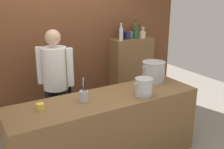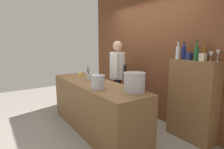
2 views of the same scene
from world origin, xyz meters
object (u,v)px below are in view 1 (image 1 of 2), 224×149
(wine_bottle_amber, at_px, (135,31))
(stockpot_small, at_px, (144,87))
(spice_tin_silver, at_px, (130,35))
(wine_bottle_clear, at_px, (121,34))
(spice_tin_cream, at_px, (142,35))
(chef, at_px, (56,80))
(wine_bottle_cobalt, at_px, (121,33))
(spice_tin_navy, at_px, (127,35))
(utensil_crock, at_px, (84,96))
(stockpot_large, at_px, (154,72))
(wine_glass_short, at_px, (143,31))
(wine_bottle_green, at_px, (136,32))
(butter_jar, at_px, (40,107))
(wine_glass_wide, at_px, (143,29))

(wine_bottle_amber, bearing_deg, stockpot_small, -121.16)
(spice_tin_silver, bearing_deg, wine_bottle_clear, -150.53)
(spice_tin_cream, bearing_deg, chef, -168.90)
(wine_bottle_clear, distance_m, spice_tin_silver, 0.33)
(wine_bottle_cobalt, bearing_deg, spice_tin_navy, -7.90)
(utensil_crock, distance_m, spice_tin_navy, 1.84)
(stockpot_large, relative_size, spice_tin_silver, 3.77)
(stockpot_small, bearing_deg, spice_tin_silver, 62.11)
(wine_bottle_cobalt, bearing_deg, wine_glass_short, 0.27)
(stockpot_small, distance_m, spice_tin_cream, 1.63)
(wine_bottle_cobalt, bearing_deg, stockpot_large, -95.16)
(chef, height_order, spice_tin_cream, chef)
(stockpot_small, bearing_deg, wine_bottle_amber, 58.84)
(chef, relative_size, wine_bottle_green, 5.31)
(stockpot_small, xyz_separation_m, spice_tin_silver, (0.77, 1.45, 0.38))
(utensil_crock, distance_m, spice_tin_cream, 2.01)
(wine_bottle_amber, bearing_deg, utensil_crock, -142.28)
(spice_tin_navy, bearing_deg, wine_glass_short, 3.04)
(stockpot_large, bearing_deg, stockpot_small, -140.76)
(wine_glass_short, distance_m, spice_tin_navy, 0.35)
(utensil_crock, relative_size, wine_bottle_clear, 0.93)
(stockpot_large, relative_size, wine_bottle_clear, 1.23)
(stockpot_small, bearing_deg, wine_bottle_clear, 69.45)
(wine_bottle_cobalt, bearing_deg, stockpot_small, -111.35)
(butter_jar, bearing_deg, wine_bottle_green, 27.92)
(utensil_crock, xyz_separation_m, wine_bottle_amber, (1.58, 1.22, 0.48))
(wine_bottle_cobalt, distance_m, wine_bottle_green, 0.27)
(spice_tin_silver, xyz_separation_m, spice_tin_navy, (-0.11, -0.09, 0.01))
(chef, bearing_deg, wine_bottle_cobalt, -120.11)
(stockpot_small, height_order, wine_bottle_cobalt, wine_bottle_cobalt)
(wine_bottle_cobalt, relative_size, spice_tin_cream, 2.42)
(utensil_crock, distance_m, wine_bottle_cobalt, 1.78)
(stockpot_large, xyz_separation_m, spice_tin_silver, (0.32, 1.08, 0.35))
(stockpot_large, relative_size, spice_tin_cream, 3.20)
(wine_bottle_clear, distance_m, wine_bottle_green, 0.32)
(wine_glass_wide, distance_m, spice_tin_silver, 0.30)
(wine_glass_wide, bearing_deg, spice_tin_silver, -177.71)
(stockpot_large, distance_m, spice_tin_navy, 1.07)
(chef, relative_size, wine_glass_short, 11.17)
(utensil_crock, height_order, spice_tin_cream, spice_tin_cream)
(chef, bearing_deg, spice_tin_silver, -119.98)
(utensil_crock, relative_size, spice_tin_navy, 2.41)
(butter_jar, xyz_separation_m, wine_bottle_clear, (1.70, 1.05, 0.52))
(spice_tin_navy, bearing_deg, stockpot_large, -101.84)
(spice_tin_silver, bearing_deg, wine_glass_short, -17.72)
(utensil_crock, bearing_deg, stockpot_large, 7.80)
(wine_bottle_amber, height_order, spice_tin_silver, wine_bottle_amber)
(wine_glass_wide, bearing_deg, wine_glass_short, -123.79)
(stockpot_large, distance_m, wine_bottle_amber, 1.21)
(chef, relative_size, wine_bottle_cobalt, 5.68)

